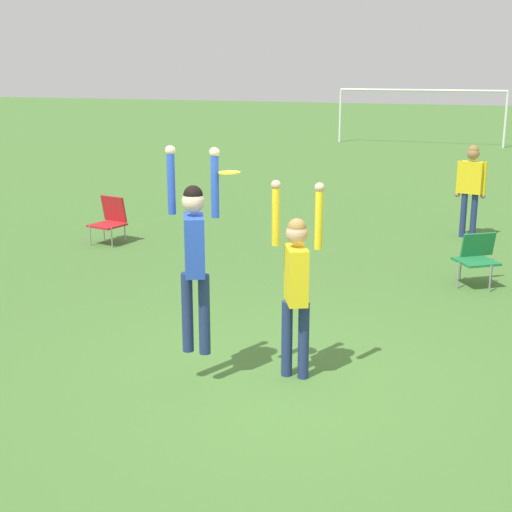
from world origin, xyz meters
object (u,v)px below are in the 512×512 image
at_px(person_defending, 296,276).
at_px(frisbee, 229,172).
at_px(camping_chair_0, 110,218).
at_px(person_spectator_near, 471,182).
at_px(camping_chair_3, 477,255).
at_px(person_jumping, 194,246).

xyz_separation_m(person_defending, frisbee, (-0.57, -0.42, 1.12)).
xyz_separation_m(camping_chair_0, person_spectator_near, (6.37, 2.85, 0.63)).
bearing_deg(camping_chair_3, frisbee, 29.67).
bearing_deg(person_jumping, camping_chair_3, -54.95).
bearing_deg(person_spectator_near, person_jumping, -92.87).
distance_m(person_defending, person_spectator_near, 7.57).
relative_size(person_jumping, frisbee, 9.80).
xyz_separation_m(person_jumping, frisbee, (0.37, 0.05, 0.77)).
bearing_deg(person_spectator_near, frisbee, -90.41).
distance_m(person_defending, camping_chair_0, 6.94).
bearing_deg(camping_chair_3, person_defending, 34.00).
bearing_deg(camping_chair_3, camping_chair_0, -38.60).
distance_m(frisbee, camping_chair_3, 5.44).
bearing_deg(camping_chair_0, frisbee, 144.20).
distance_m(camping_chair_0, camping_chair_3, 6.75).
bearing_deg(person_defending, person_spectator_near, 144.13).
relative_size(person_defending, frisbee, 9.64).
bearing_deg(person_spectator_near, camping_chair_3, -71.06).
height_order(frisbee, camping_chair_0, frisbee).
bearing_deg(person_defending, frisbee, -80.11).
relative_size(camping_chair_0, camping_chair_3, 1.05).
bearing_deg(person_defending, camping_chair_3, 132.79).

